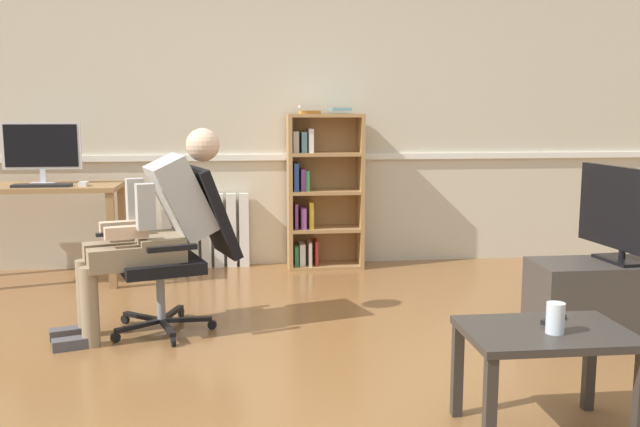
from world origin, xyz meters
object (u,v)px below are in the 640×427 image
at_px(keyboard, 42,185).
at_px(bookshelf, 320,190).
at_px(office_chair, 184,243).
at_px(spare_remote, 554,320).
at_px(imac_monitor, 41,148).
at_px(radiator, 206,231).
at_px(tv_stand, 619,295).
at_px(computer_mouse, 84,184).
at_px(person_seated, 154,225).
at_px(tv_screen, 625,213).
at_px(coffee_table, 546,346).
at_px(drinking_glass, 555,318).
at_px(computer_desk, 44,201).

bearing_deg(keyboard, bookshelf, 11.56).
bearing_deg(office_chair, spare_remote, 29.62).
distance_m(keyboard, bookshelf, 2.16).
height_order(imac_monitor, radiator, imac_monitor).
bearing_deg(tv_stand, office_chair, 173.59).
bearing_deg(imac_monitor, computer_mouse, -30.03).
distance_m(bookshelf, radiator, 1.02).
height_order(computer_mouse, person_seated, person_seated).
bearing_deg(spare_remote, tv_screen, 104.19).
height_order(tv_stand, coffee_table, coffee_table).
relative_size(imac_monitor, drinking_glass, 4.74).
distance_m(bookshelf, coffee_table, 3.19).
bearing_deg(coffee_table, bookshelf, 100.45).
distance_m(computer_desk, keyboard, 0.20).
bearing_deg(person_seated, tv_screen, 66.60).
relative_size(computer_mouse, tv_screen, 0.12).
distance_m(computer_mouse, tv_stand, 3.77).
relative_size(computer_desk, tv_stand, 1.08).
bearing_deg(keyboard, imac_monitor, 102.24).
height_order(keyboard, bookshelf, bookshelf).
distance_m(computer_desk, imac_monitor, 0.40).
xyz_separation_m(office_chair, spare_remote, (1.65, -1.48, -0.07)).
relative_size(radiator, drinking_glass, 5.78).
bearing_deg(coffee_table, tv_screen, 50.60).
bearing_deg(computer_mouse, bookshelf, 12.77).
xyz_separation_m(keyboard, tv_stand, (3.74, -1.42, -0.56)).
relative_size(radiator, person_seated, 0.59).
distance_m(imac_monitor, spare_remote, 4.02).
bearing_deg(keyboard, computer_desk, 103.72).
bearing_deg(drinking_glass, tv_stand, 52.01).
xyz_separation_m(computer_mouse, drinking_glass, (2.41, -2.76, -0.26)).
distance_m(computer_desk, radiator, 1.30).
bearing_deg(radiator, coffee_table, -64.64).
distance_m(keyboard, radiator, 1.35).
distance_m(bookshelf, drinking_glass, 3.23).
relative_size(imac_monitor, person_seated, 0.48).
distance_m(computer_mouse, coffee_table, 3.64).
relative_size(imac_monitor, computer_mouse, 5.87).
xyz_separation_m(computer_desk, tv_screen, (3.77, -1.56, 0.08)).
xyz_separation_m(computer_desk, keyboard, (0.03, -0.14, 0.13)).
bearing_deg(imac_monitor, keyboard, -77.76).
bearing_deg(computer_desk, office_chair, -47.71).
xyz_separation_m(keyboard, spare_remote, (2.76, -2.60, -0.31)).
distance_m(computer_mouse, radiator, 1.10).
distance_m(computer_mouse, person_seated, 1.37).
relative_size(bookshelf, radiator, 1.89).
distance_m(office_chair, spare_remote, 2.21).
relative_size(imac_monitor, coffee_table, 0.89).
xyz_separation_m(computer_desk, person_seated, (0.98, -1.32, 0.02)).
bearing_deg(imac_monitor, bookshelf, 5.67).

